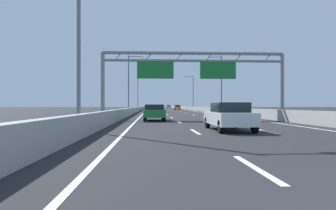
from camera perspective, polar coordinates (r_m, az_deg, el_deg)
ground_plane at (r=103.03m, az=-0.84°, el=-0.78°), size 260.00×260.00×0.00m
lane_dash_left_0 at (r=6.93m, az=15.58°, el=-10.96°), size 0.16×3.00×0.01m
lane_dash_left_1 at (r=15.66m, az=4.96°, el=-4.85°), size 0.16×3.00×0.01m
lane_dash_left_2 at (r=24.58m, az=2.03°, el=-3.11°), size 0.16×3.00×0.01m
lane_dash_left_3 at (r=33.55m, az=0.67°, el=-2.29°), size 0.16×3.00×0.01m
lane_dash_left_4 at (r=42.53m, az=-0.12°, el=-1.81°), size 0.16×3.00×0.01m
lane_dash_left_5 at (r=51.51m, az=-0.63°, el=-1.50°), size 0.16×3.00×0.01m
lane_dash_left_6 at (r=60.50m, az=-0.99°, el=-1.29°), size 0.16×3.00×0.01m
lane_dash_left_7 at (r=69.50m, az=-1.25°, el=-1.13°), size 0.16×3.00×0.01m
lane_dash_left_8 at (r=78.49m, az=-1.46°, el=-1.00°), size 0.16×3.00×0.01m
lane_dash_left_9 at (r=87.49m, az=-1.62°, el=-0.90°), size 0.16×3.00×0.01m
lane_dash_left_10 at (r=96.48m, az=-1.76°, el=-0.82°), size 0.16×3.00×0.01m
lane_dash_left_11 at (r=105.48m, az=-1.87°, el=-0.76°), size 0.16×3.00×0.01m
lane_dash_left_12 at (r=114.48m, az=-1.96°, el=-0.70°), size 0.16×3.00×0.01m
lane_dash_left_13 at (r=123.48m, az=-2.04°, el=-0.65°), size 0.16×3.00×0.01m
lane_dash_left_14 at (r=132.47m, az=-2.11°, el=-0.61°), size 0.16×3.00×0.01m
lane_dash_left_15 at (r=141.47m, az=-2.17°, el=-0.58°), size 0.16×3.00×0.01m
lane_dash_left_16 at (r=150.47m, az=-2.22°, el=-0.54°), size 0.16×3.00×0.01m
lane_dash_left_17 at (r=159.47m, az=-2.27°, el=-0.52°), size 0.16×3.00×0.01m
lane_dash_right_1 at (r=16.55m, az=17.44°, el=-4.59°), size 0.16×3.00×0.01m
lane_dash_right_2 at (r=25.16m, az=10.24°, el=-3.03°), size 0.16×3.00×0.01m
lane_dash_right_3 at (r=33.97m, az=6.75°, el=-2.26°), size 0.16×3.00×0.01m
lane_dash_right_4 at (r=42.86m, az=4.70°, el=-1.80°), size 0.16×3.00×0.01m
lane_dash_right_5 at (r=51.79m, az=3.36°, el=-1.50°), size 0.16×3.00×0.01m
lane_dash_right_6 at (r=60.74m, az=2.41°, el=-1.28°), size 0.16×3.00×0.01m
lane_dash_right_7 at (r=69.70m, az=1.71°, el=-1.12°), size 0.16×3.00×0.01m
lane_dash_right_8 at (r=78.67m, az=1.16°, el=-1.00°), size 0.16×3.00×0.01m
lane_dash_right_9 at (r=87.65m, az=0.73°, el=-0.90°), size 0.16×3.00×0.01m
lane_dash_right_10 at (r=96.63m, az=0.38°, el=-0.82°), size 0.16×3.00×0.01m
lane_dash_right_11 at (r=105.62m, az=0.09°, el=-0.76°), size 0.16×3.00×0.01m
lane_dash_right_12 at (r=114.60m, az=-0.16°, el=-0.70°), size 0.16×3.00×0.01m
lane_dash_right_13 at (r=123.59m, az=-0.37°, el=-0.65°), size 0.16×3.00×0.01m
lane_dash_right_14 at (r=132.58m, az=-0.55°, el=-0.61°), size 0.16×3.00×0.01m
lane_dash_right_15 at (r=141.57m, az=-0.71°, el=-0.58°), size 0.16×3.00×0.01m
lane_dash_right_16 at (r=150.57m, az=-0.85°, el=-0.54°), size 0.16×3.00×0.01m
lane_dash_right_17 at (r=159.56m, az=-0.97°, el=-0.52°), size 0.16×3.00×0.01m
edge_line_left at (r=90.97m, az=-3.85°, el=-0.87°), size 0.16×176.00×0.01m
edge_line_right at (r=91.43m, az=2.74°, el=-0.87°), size 0.16×176.00×0.01m
barrier_left at (r=112.99m, az=-4.53°, el=-0.47°), size 0.45×220.00×0.95m
barrier_right at (r=113.48m, az=2.45°, el=-0.47°), size 0.45×220.00×0.95m
sign_gantry at (r=29.69m, az=4.41°, el=6.78°), size 17.27×0.36×6.36m
streetlamp_left_near at (r=17.19m, az=-15.12°, el=13.68°), size 2.58×0.28×9.50m
streetlamp_left_mid at (r=52.00m, az=-6.91°, el=4.45°), size 2.58×0.28×9.50m
streetlamp_right_mid at (r=53.13m, az=9.42°, el=4.36°), size 2.58×0.28×9.50m
streetlamp_left_far at (r=87.29m, az=-5.34°, el=2.63°), size 2.58×0.28×9.50m
streetlamp_right_far at (r=87.96m, az=4.43°, el=2.61°), size 2.58×0.28×9.50m
orange_car at (r=92.92m, az=1.67°, el=-0.41°), size 1.74×4.63×1.42m
silver_car at (r=141.81m, az=0.11°, el=-0.27°), size 1.78×4.55×1.44m
white_car at (r=16.68m, az=10.97°, el=-1.98°), size 1.81×4.64×1.46m
green_car at (r=27.05m, az=-2.50°, el=-1.32°), size 1.79×4.49×1.38m
red_car at (r=96.38m, az=-2.70°, el=-0.37°), size 1.82×4.20×1.51m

